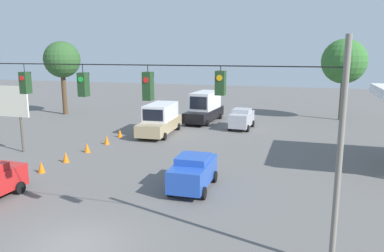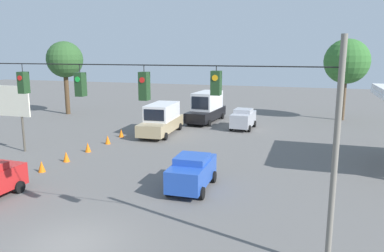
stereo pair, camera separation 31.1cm
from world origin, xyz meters
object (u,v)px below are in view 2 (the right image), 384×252
at_px(traffic_cone_nearest, 8,181).
at_px(tree_horizon_left, 65,60).
at_px(traffic_cone_third, 66,157).
at_px(traffic_cone_farthest, 121,133).
at_px(traffic_cone_fourth, 88,147).
at_px(traffic_cone_fifth, 108,140).
at_px(roadside_billboard, 2,104).
at_px(box_truck_tan_withflow_far, 162,119).
at_px(overhead_signal_span, 82,112).
at_px(traffic_cone_second, 42,166).
at_px(sedan_silver_oncoming_deep, 243,119).
at_px(tree_horizon_right, 347,62).
at_px(box_truck_black_withflow_deep, 207,107).
at_px(sedan_blue_crossing_near, 192,172).

height_order(traffic_cone_nearest, tree_horizon_left, tree_horizon_left).
xyz_separation_m(traffic_cone_nearest, traffic_cone_third, (-0.06, -5.05, 0.00)).
bearing_deg(traffic_cone_farthest, traffic_cone_fourth, 90.31).
bearing_deg(traffic_cone_fifth, roadside_billboard, 30.89).
xyz_separation_m(box_truck_tan_withflow_far, tree_horizon_left, (14.75, -6.83, 4.97)).
xyz_separation_m(overhead_signal_span, tree_horizon_left, (18.88, -24.99, 1.37)).
bearing_deg(traffic_cone_fifth, overhead_signal_span, 117.08).
bearing_deg(traffic_cone_second, traffic_cone_fifth, -91.48).
relative_size(sedan_silver_oncoming_deep, roadside_billboard, 0.80).
bearing_deg(traffic_cone_fourth, sedan_silver_oncoming_deep, -128.50).
bearing_deg(traffic_cone_farthest, sedan_silver_oncoming_deep, -144.75).
height_order(overhead_signal_span, sedan_silver_oncoming_deep, overhead_signal_span).
bearing_deg(traffic_cone_third, overhead_signal_span, 130.52).
xyz_separation_m(box_truck_tan_withflow_far, tree_horizon_right, (-16.02, -12.29, 4.90)).
relative_size(traffic_cone_third, tree_horizon_left, 0.08).
relative_size(traffic_cone_nearest, tree_horizon_left, 0.08).
xyz_separation_m(traffic_cone_nearest, traffic_cone_farthest, (-0.01, -12.83, 0.00)).
distance_m(traffic_cone_nearest, tree_horizon_left, 25.68).
distance_m(box_truck_black_withflow_deep, roadside_billboard, 19.54).
bearing_deg(traffic_cone_third, traffic_cone_nearest, 89.28).
bearing_deg(roadside_billboard, tree_horizon_right, -140.13).
bearing_deg(traffic_cone_third, box_truck_black_withflow_deep, -106.34).
xyz_separation_m(traffic_cone_nearest, roadside_billboard, (6.27, -6.42, 3.14)).
height_order(traffic_cone_second, traffic_cone_fifth, same).
bearing_deg(tree_horizon_left, traffic_cone_nearest, 118.47).
height_order(traffic_cone_second, traffic_cone_fourth, same).
xyz_separation_m(traffic_cone_nearest, tree_horizon_left, (11.91, -21.96, 5.96)).
bearing_deg(traffic_cone_fifth, traffic_cone_farthest, -86.38).
height_order(traffic_cone_farthest, tree_horizon_left, tree_horizon_left).
distance_m(sedan_silver_oncoming_deep, traffic_cone_fourth, 15.13).
height_order(box_truck_tan_withflow_far, traffic_cone_nearest, box_truck_tan_withflow_far).
distance_m(sedan_blue_crossing_near, roadside_billboard, 16.49).
relative_size(traffic_cone_second, traffic_cone_fourth, 1.00).
distance_m(traffic_cone_second, traffic_cone_fifth, 7.54).
distance_m(traffic_cone_farthest, tree_horizon_left, 16.15).
bearing_deg(sedan_silver_oncoming_deep, traffic_cone_nearest, 64.15).
xyz_separation_m(traffic_cone_nearest, tree_horizon_right, (-18.86, -27.41, 5.89)).
relative_size(sedan_blue_crossing_near, traffic_cone_third, 5.82).
height_order(traffic_cone_farthest, roadside_billboard, roadside_billboard).
height_order(traffic_cone_nearest, traffic_cone_farthest, same).
bearing_deg(roadside_billboard, traffic_cone_farthest, -134.41).
xyz_separation_m(sedan_blue_crossing_near, traffic_cone_fourth, (9.58, -4.86, -0.61)).
height_order(traffic_cone_fifth, roadside_billboard, roadside_billboard).
relative_size(box_truck_black_withflow_deep, box_truck_tan_withflow_far, 1.03).
relative_size(overhead_signal_span, traffic_cone_nearest, 26.79).
bearing_deg(traffic_cone_third, sedan_silver_oncoming_deep, -123.01).
xyz_separation_m(traffic_cone_farthest, tree_horizon_left, (11.92, -9.13, 5.96)).
relative_size(box_truck_tan_withflow_far, tree_horizon_right, 0.78).
relative_size(overhead_signal_span, box_truck_black_withflow_deep, 2.69).
bearing_deg(traffic_cone_nearest, tree_horizon_left, -61.53).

